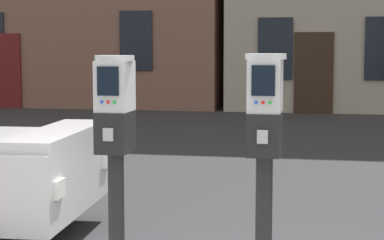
% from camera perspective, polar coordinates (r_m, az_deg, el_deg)
% --- Properties ---
extents(parking_meter_near_kerb, '(0.22, 0.25, 1.51)m').
position_cam_1_polar(parking_meter_near_kerb, '(3.76, -6.44, -1.73)').
color(parking_meter_near_kerb, black).
rests_on(parking_meter_near_kerb, sidewalk_slab).
extents(parking_meter_twin_adjacent, '(0.22, 0.25, 1.52)m').
position_cam_1_polar(parking_meter_twin_adjacent, '(3.60, 6.11, -1.94)').
color(parking_meter_twin_adjacent, black).
rests_on(parking_meter_twin_adjacent, sidewalk_slab).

